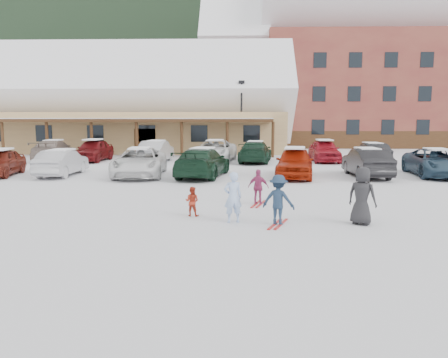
{
  "coord_description": "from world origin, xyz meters",
  "views": [
    {
      "loc": [
        0.71,
        -13.72,
        3.04
      ],
      "look_at": [
        0.3,
        1.0,
        1.0
      ],
      "focal_mm": 35.0,
      "sensor_mm": 36.0,
      "label": 1
    }
  ],
  "objects_px": {
    "parked_car_1": "(62,163)",
    "parked_car_4": "(295,163)",
    "parked_car_3": "(203,162)",
    "parked_car_12": "(324,151)",
    "parked_car_2": "(140,162)",
    "parked_car_7": "(54,150)",
    "parked_car_10": "(215,151)",
    "toddler_red": "(192,201)",
    "parked_car_6": "(436,163)",
    "lamp_post": "(241,113)",
    "child_magenta": "(258,187)",
    "adult_skier": "(233,197)",
    "parked_car_11": "(255,152)",
    "bystander_dark": "(362,196)",
    "parked_car_9": "(156,151)",
    "alpine_hotel": "(355,70)",
    "parked_car_13": "(372,153)",
    "parked_car_5": "(367,163)",
    "child_navy": "(278,200)",
    "day_lodge": "(134,109)",
    "parked_car_8": "(93,150)",
    "parked_car_0": "(0,162)"
  },
  "relations": [
    {
      "from": "parked_car_13",
      "to": "lamp_post",
      "type": "bearing_deg",
      "value": -37.26
    },
    {
      "from": "alpine_hotel",
      "to": "parked_car_13",
      "type": "relative_size",
      "value": 7.5
    },
    {
      "from": "parked_car_4",
      "to": "parked_car_9",
      "type": "relative_size",
      "value": 0.99
    },
    {
      "from": "lamp_post",
      "to": "parked_car_12",
      "type": "xyz_separation_m",
      "value": [
        5.83,
        -6.14,
        -2.73
      ]
    },
    {
      "from": "adult_skier",
      "to": "parked_car_8",
      "type": "distance_m",
      "value": 21.15
    },
    {
      "from": "lamp_post",
      "to": "parked_car_11",
      "type": "relative_size",
      "value": 1.22
    },
    {
      "from": "day_lodge",
      "to": "parked_car_13",
      "type": "distance_m",
      "value": 22.43
    },
    {
      "from": "parked_car_2",
      "to": "parked_car_10",
      "type": "height_order",
      "value": "parked_car_10"
    },
    {
      "from": "toddler_red",
      "to": "parked_car_7",
      "type": "relative_size",
      "value": 0.18
    },
    {
      "from": "parked_car_2",
      "to": "parked_car_7",
      "type": "relative_size",
      "value": 1.05
    },
    {
      "from": "child_magenta",
      "to": "parked_car_4",
      "type": "bearing_deg",
      "value": -91.98
    },
    {
      "from": "bystander_dark",
      "to": "child_navy",
      "type": "bearing_deg",
      "value": 37.91
    },
    {
      "from": "parked_car_3",
      "to": "parked_car_7",
      "type": "bearing_deg",
      "value": -27.11
    },
    {
      "from": "parked_car_3",
      "to": "parked_car_6",
      "type": "height_order",
      "value": "parked_car_3"
    },
    {
      "from": "parked_car_2",
      "to": "parked_car_1",
      "type": "bearing_deg",
      "value": 174.44
    },
    {
      "from": "parked_car_3",
      "to": "parked_car_12",
      "type": "distance_m",
      "value": 11.62
    },
    {
      "from": "day_lodge",
      "to": "lamp_post",
      "type": "xyz_separation_m",
      "value": [
        10.14,
        -4.38,
        -0.44
      ]
    },
    {
      "from": "adult_skier",
      "to": "parked_car_8",
      "type": "relative_size",
      "value": 0.33
    },
    {
      "from": "bystander_dark",
      "to": "parked_car_6",
      "type": "distance_m",
      "value": 12.97
    },
    {
      "from": "parked_car_1",
      "to": "parked_car_9",
      "type": "height_order",
      "value": "parked_car_9"
    },
    {
      "from": "day_lodge",
      "to": "parked_car_9",
      "type": "distance_m",
      "value": 12.39
    },
    {
      "from": "parked_car_1",
      "to": "parked_car_4",
      "type": "bearing_deg",
      "value": 178.76
    },
    {
      "from": "toddler_red",
      "to": "parked_car_5",
      "type": "xyz_separation_m",
      "value": [
        8.25,
        9.6,
        0.29
      ]
    },
    {
      "from": "parked_car_2",
      "to": "parked_car_12",
      "type": "height_order",
      "value": "parked_car_12"
    },
    {
      "from": "parked_car_3",
      "to": "parked_car_7",
      "type": "relative_size",
      "value": 1.01
    },
    {
      "from": "alpine_hotel",
      "to": "parked_car_11",
      "type": "height_order",
      "value": "alpine_hotel"
    },
    {
      "from": "child_navy",
      "to": "parked_car_1",
      "type": "relative_size",
      "value": 0.34
    },
    {
      "from": "child_magenta",
      "to": "parked_car_5",
      "type": "relative_size",
      "value": 0.28
    },
    {
      "from": "parked_car_6",
      "to": "parked_car_2",
      "type": "bearing_deg",
      "value": -172.56
    },
    {
      "from": "parked_car_3",
      "to": "parked_car_9",
      "type": "distance_m",
      "value": 8.59
    },
    {
      "from": "parked_car_1",
      "to": "parked_car_2",
      "type": "xyz_separation_m",
      "value": [
        4.23,
        -0.08,
        0.05
      ]
    },
    {
      "from": "parked_car_1",
      "to": "parked_car_7",
      "type": "distance_m",
      "value": 9.29
    },
    {
      "from": "child_magenta",
      "to": "parked_car_8",
      "type": "bearing_deg",
      "value": -39.8
    },
    {
      "from": "bystander_dark",
      "to": "parked_car_12",
      "type": "distance_m",
      "value": 18.89
    },
    {
      "from": "parked_car_1",
      "to": "parked_car_5",
      "type": "xyz_separation_m",
      "value": [
        16.22,
        0.0,
        0.05
      ]
    },
    {
      "from": "parked_car_13",
      "to": "parked_car_11",
      "type": "bearing_deg",
      "value": -0.43
    },
    {
      "from": "adult_skier",
      "to": "parked_car_12",
      "type": "bearing_deg",
      "value": -123.4
    },
    {
      "from": "alpine_hotel",
      "to": "parked_car_11",
      "type": "bearing_deg",
      "value": -119.98
    },
    {
      "from": "child_navy",
      "to": "parked_car_13",
      "type": "bearing_deg",
      "value": -94.33
    },
    {
      "from": "day_lodge",
      "to": "parked_car_2",
      "type": "xyz_separation_m",
      "value": [
        4.59,
        -18.74,
        -3.19
      ]
    },
    {
      "from": "child_navy",
      "to": "parked_car_8",
      "type": "distance_m",
      "value": 22.0
    },
    {
      "from": "lamp_post",
      "to": "child_magenta",
      "type": "relative_size",
      "value": 4.91
    },
    {
      "from": "parked_car_3",
      "to": "parked_car_8",
      "type": "height_order",
      "value": "parked_car_8"
    },
    {
      "from": "child_magenta",
      "to": "parked_car_10",
      "type": "distance_m",
      "value": 15.89
    },
    {
      "from": "alpine_hotel",
      "to": "parked_car_1",
      "type": "relative_size",
      "value": 7.4
    },
    {
      "from": "parked_car_2",
      "to": "parked_car_9",
      "type": "relative_size",
      "value": 1.17
    },
    {
      "from": "day_lodge",
      "to": "parked_car_0",
      "type": "xyz_separation_m",
      "value": [
        -2.94,
        -18.78,
        -3.23
      ]
    },
    {
      "from": "adult_skier",
      "to": "child_magenta",
      "type": "relative_size",
      "value": 1.19
    },
    {
      "from": "parked_car_2",
      "to": "day_lodge",
      "type": "bearing_deg",
      "value": 99.29
    },
    {
      "from": "parked_car_0",
      "to": "parked_car_5",
      "type": "height_order",
      "value": "parked_car_5"
    }
  ]
}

